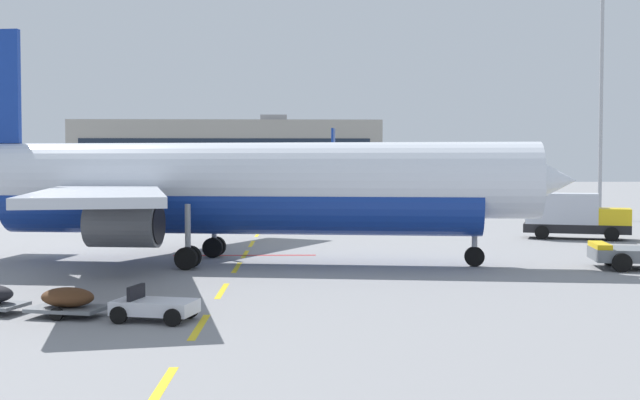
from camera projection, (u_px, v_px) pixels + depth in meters
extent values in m
plane|color=gray|center=(538.00, 229.00, 63.24)|extent=(400.00, 400.00, 0.00)
cube|color=yellow|center=(160.00, 390.00, 17.74)|extent=(0.24, 4.00, 0.01)
cube|color=yellow|center=(200.00, 327.00, 24.74)|extent=(0.24, 4.00, 0.01)
cube|color=yellow|center=(222.00, 291.00, 31.92)|extent=(0.24, 4.00, 0.01)
cube|color=yellow|center=(237.00, 267.00, 39.31)|extent=(0.24, 4.00, 0.01)
cube|color=yellow|center=(245.00, 254.00, 45.25)|extent=(0.24, 4.00, 0.01)
cube|color=yellow|center=(252.00, 244.00, 51.43)|extent=(0.24, 4.00, 0.01)
cube|color=yellow|center=(257.00, 234.00, 58.45)|extent=(0.24, 4.00, 0.01)
cube|color=yellow|center=(261.00, 228.00, 64.52)|extent=(0.24, 4.00, 0.01)
cube|color=yellow|center=(265.00, 222.00, 71.57)|extent=(0.24, 4.00, 0.01)
cube|color=yellow|center=(269.00, 217.00, 79.05)|extent=(0.24, 4.00, 0.01)
cube|color=yellow|center=(271.00, 213.00, 85.64)|extent=(0.24, 4.00, 0.01)
cube|color=yellow|center=(273.00, 210.00, 92.53)|extent=(0.24, 4.00, 0.01)
cube|color=yellow|center=(275.00, 206.00, 99.73)|extent=(0.24, 4.00, 0.01)
cube|color=yellow|center=(277.00, 204.00, 107.13)|extent=(0.24, 4.00, 0.01)
cube|color=#B21414|center=(244.00, 255.00, 44.71)|extent=(8.00, 0.40, 0.01)
cylinder|color=silver|center=(240.00, 180.00, 40.90)|extent=(30.34, 7.92, 3.80)
cylinder|color=navy|center=(240.00, 200.00, 40.94)|extent=(24.75, 6.85, 3.50)
cone|color=silver|center=(540.00, 180.00, 39.19)|extent=(3.98, 4.17, 3.72)
cube|color=#192333|center=(518.00, 167.00, 39.28)|extent=(1.98, 3.04, 0.60)
cube|color=silver|center=(0.00, 165.00, 45.71)|extent=(4.05, 6.78, 0.24)
cube|color=#B7BCC6|center=(206.00, 185.00, 49.80)|extent=(12.05, 17.31, 0.36)
cube|color=#B7BCC6|center=(101.00, 194.00, 32.93)|extent=(8.05, 17.61, 0.36)
cylinder|color=#4C4F54|center=(191.00, 211.00, 46.90)|extent=(3.46, 2.52, 2.10)
cylinder|color=black|center=(217.00, 211.00, 46.72)|extent=(0.37, 1.78, 1.79)
cylinder|color=#4C4F54|center=(124.00, 224.00, 35.98)|extent=(3.46, 2.52, 2.10)
cylinder|color=black|center=(158.00, 224.00, 35.80)|extent=(0.37, 1.78, 1.79)
cylinder|color=gray|center=(475.00, 230.00, 39.65)|extent=(0.28, 0.28, 2.67)
cylinder|color=black|center=(474.00, 257.00, 39.71)|extent=(1.02, 0.41, 0.99)
cylinder|color=gray|center=(214.00, 223.00, 43.80)|extent=(0.28, 0.28, 2.61)
cylinder|color=black|center=(216.00, 246.00, 44.21)|extent=(1.14, 0.50, 1.10)
cylinder|color=black|center=(213.00, 248.00, 43.51)|extent=(1.14, 0.50, 1.10)
cylinder|color=gray|center=(188.00, 231.00, 38.64)|extent=(0.28, 0.28, 2.61)
cylinder|color=black|center=(190.00, 257.00, 39.04)|extent=(1.14, 0.50, 1.10)
cylinder|color=black|center=(186.00, 259.00, 38.35)|extent=(1.14, 0.50, 1.10)
cube|color=yellow|center=(600.00, 245.00, 39.07)|extent=(1.11, 2.60, 0.24)
cylinder|color=black|center=(622.00, 263.00, 37.61)|extent=(0.95, 0.54, 0.90)
cylinder|color=black|center=(609.00, 256.00, 40.38)|extent=(0.95, 0.54, 0.90)
cylinder|color=silver|center=(338.00, 177.00, 112.84)|extent=(5.64, 24.44, 3.06)
cylinder|color=navy|center=(338.00, 183.00, 112.88)|extent=(4.91, 19.92, 2.82)
cone|color=silver|center=(343.00, 176.00, 124.92)|extent=(3.28, 3.12, 3.00)
cone|color=silver|center=(332.00, 176.00, 100.20)|extent=(2.95, 3.64, 2.60)
cube|color=#192333|center=(343.00, 173.00, 124.05)|extent=(2.42, 1.53, 0.48)
cube|color=navy|center=(333.00, 148.00, 101.45)|extent=(0.67, 3.56, 4.83)
cube|color=silver|center=(313.00, 174.00, 101.24)|extent=(5.40, 3.11, 0.19)
cube|color=silver|center=(353.00, 174.00, 100.82)|extent=(5.40, 3.11, 0.19)
cube|color=#B7BCC6|center=(288.00, 180.00, 110.23)|extent=(14.03, 9.37, 0.29)
cube|color=#B7BCC6|center=(387.00, 181.00, 109.11)|extent=(14.22, 6.88, 0.29)
cylinder|color=#4C4F54|center=(305.00, 189.00, 109.96)|extent=(1.96, 2.74, 1.69)
cylinder|color=black|center=(306.00, 189.00, 111.25)|extent=(1.44, 0.25, 1.44)
cylinder|color=#4C4F54|center=(369.00, 189.00, 109.24)|extent=(1.96, 2.74, 1.69)
cylinder|color=black|center=(369.00, 189.00, 110.52)|extent=(1.44, 0.25, 1.44)
cylinder|color=gray|center=(342.00, 190.00, 122.47)|extent=(0.23, 0.23, 2.15)
cylinder|color=black|center=(342.00, 197.00, 122.52)|extent=(0.31, 0.82, 0.80)
cylinder|color=gray|center=(323.00, 192.00, 111.49)|extent=(0.23, 0.23, 2.10)
cylinder|color=black|center=(321.00, 199.00, 111.56)|extent=(0.38, 0.91, 0.89)
cylinder|color=black|center=(325.00, 199.00, 111.51)|extent=(0.38, 0.91, 0.89)
cylinder|color=gray|center=(353.00, 192.00, 111.15)|extent=(0.23, 0.23, 2.10)
cylinder|color=black|center=(351.00, 199.00, 111.22)|extent=(0.38, 0.91, 0.89)
cylinder|color=black|center=(355.00, 199.00, 111.17)|extent=(0.38, 0.91, 0.89)
cube|color=black|center=(576.00, 228.00, 54.92)|extent=(7.40, 4.59, 0.60)
cube|color=yellow|center=(612.00, 216.00, 54.17)|extent=(3.01, 2.96, 1.10)
cube|color=#192333|center=(630.00, 215.00, 53.81)|extent=(0.69, 1.83, 0.64)
cube|color=#B7BCC6|center=(562.00, 208.00, 55.16)|extent=(5.29, 3.84, 2.10)
cylinder|color=black|center=(610.00, 231.00, 55.38)|extent=(1.00, 0.58, 0.96)
cylinder|color=black|center=(612.00, 234.00, 53.10)|extent=(1.00, 0.58, 0.96)
cylinder|color=black|center=(543.00, 230.00, 56.76)|extent=(1.00, 0.58, 0.96)
cylinder|color=black|center=(542.00, 232.00, 54.48)|extent=(1.00, 0.58, 0.96)
cube|color=silver|center=(155.00, 307.00, 25.65)|extent=(2.86, 1.99, 0.44)
cube|color=black|center=(136.00, 294.00, 25.78)|extent=(0.39, 1.12, 0.56)
cylinder|color=black|center=(190.00, 310.00, 26.14)|extent=(0.59, 0.31, 0.56)
cylinder|color=black|center=(173.00, 318.00, 24.78)|extent=(0.59, 0.31, 0.56)
cylinder|color=black|center=(138.00, 308.00, 26.54)|extent=(0.59, 0.31, 0.56)
cylinder|color=black|center=(119.00, 315.00, 25.18)|extent=(0.59, 0.31, 0.56)
cube|color=slate|center=(68.00, 309.00, 26.34)|extent=(2.69, 2.04, 0.12)
ellipsoid|color=#4C2D19|center=(68.00, 297.00, 26.33)|extent=(2.06, 1.61, 0.64)
cylinder|color=black|center=(78.00, 307.00, 27.00)|extent=(0.46, 0.24, 0.44)
cylinder|color=black|center=(57.00, 314.00, 25.69)|extent=(0.46, 0.24, 0.44)
cylinder|color=black|center=(0.00, 304.00, 27.66)|extent=(0.46, 0.24, 0.44)
cylinder|color=slate|center=(599.00, 216.00, 75.67)|extent=(0.70, 0.70, 0.60)
cylinder|color=#9EA0A5|center=(601.00, 97.00, 75.20)|extent=(0.36, 0.36, 23.08)
cube|color=#9E998E|center=(229.00, 155.00, 184.75)|extent=(68.98, 21.80, 15.31)
cube|color=#192333|center=(225.00, 151.00, 173.76)|extent=(63.46, 0.12, 5.51)
cube|color=gray|center=(274.00, 119.00, 184.65)|extent=(6.00, 5.00, 1.60)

